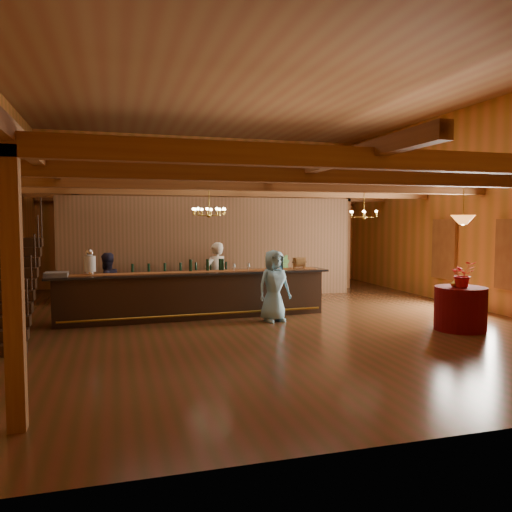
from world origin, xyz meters
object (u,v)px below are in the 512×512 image
object	(u,v)px
beverage_dispenser	(90,263)
staff_second	(106,285)
backbar_shelf	(181,287)
pendant_lamp	(463,220)
bartender	(216,277)
floor_plant	(277,278)
round_table	(460,309)
tasting_bar	(195,295)
chandelier_right	(364,214)
chandelier_left	(209,211)
raffle_drum	(299,262)
guest	(274,286)

from	to	relation	value
beverage_dispenser	staff_second	size ratio (longest dim) A/B	0.37
beverage_dispenser	backbar_shelf	size ratio (longest dim) A/B	0.19
backbar_shelf	pendant_lamp	size ratio (longest dim) A/B	3.48
bartender	floor_plant	bearing A→B (deg)	-176.17
pendant_lamp	staff_second	distance (m)	8.39
pendant_lamp	bartender	xyz separation A→B (m)	(-4.65, 3.74, -1.49)
round_table	staff_second	size ratio (longest dim) A/B	0.68
tasting_bar	chandelier_right	xyz separation A→B (m)	(4.70, 0.27, 2.00)
chandelier_left	pendant_lamp	xyz separation A→B (m)	(4.99, -2.86, -0.20)
bartender	chandelier_right	bearing A→B (deg)	149.80
raffle_drum	guest	xyz separation A→B (m)	(-0.99, -0.94, -0.46)
raffle_drum	floor_plant	xyz separation A→B (m)	(-0.02, 1.78, -0.61)
chandelier_right	bartender	bearing A→B (deg)	172.17
tasting_bar	floor_plant	size ratio (longest dim) A/B	4.87
round_table	backbar_shelf	bearing A→B (deg)	134.58
tasting_bar	beverage_dispenser	xyz separation A→B (m)	(-2.42, -0.01, 0.84)
backbar_shelf	pendant_lamp	world-z (taller)	pendant_lamp
chandelier_right	chandelier_left	bearing A→B (deg)	-175.61
pendant_lamp	staff_second	size ratio (longest dim) A/B	0.56
floor_plant	backbar_shelf	bearing A→B (deg)	165.30
chandelier_right	bartender	world-z (taller)	chandelier_right
round_table	chandelier_right	xyz separation A→B (m)	(-0.65, 3.19, 2.10)
backbar_shelf	guest	distance (m)	3.88
beverage_dispenser	chandelier_right	xyz separation A→B (m)	(7.11, 0.28, 1.16)
beverage_dispenser	backbar_shelf	world-z (taller)	beverage_dispenser
tasting_bar	bartender	size ratio (longest dim) A/B	3.75
round_table	chandelier_right	size ratio (longest dim) A/B	1.36
round_table	guest	size ratio (longest dim) A/B	0.64
tasting_bar	beverage_dispenser	bearing A→B (deg)	178.69
round_table	chandelier_left	xyz separation A→B (m)	(-4.99, 2.86, 2.13)
beverage_dispenser	round_table	world-z (taller)	beverage_dispenser
guest	floor_plant	bearing A→B (deg)	57.83
beverage_dispenser	round_table	size ratio (longest dim) A/B	0.55
chandelier_right	floor_plant	size ratio (longest dim) A/B	0.57
tasting_bar	round_table	size ratio (longest dim) A/B	6.24
raffle_drum	floor_plant	world-z (taller)	raffle_drum
pendant_lamp	tasting_bar	bearing A→B (deg)	151.32
backbar_shelf	bartender	xyz separation A→B (m)	(0.72, -1.70, 0.47)
tasting_bar	staff_second	world-z (taller)	staff_second
chandelier_right	pendant_lamp	world-z (taller)	same
guest	chandelier_left	bearing A→B (deg)	135.90
chandelier_left	pendant_lamp	world-z (taller)	same
beverage_dispenser	bartender	distance (m)	3.26
chandelier_left	staff_second	xyz separation A→B (m)	(-2.43, 0.72, -1.81)
raffle_drum	floor_plant	distance (m)	1.88
chandelier_right	pendant_lamp	distance (m)	3.27
chandelier_left	staff_second	world-z (taller)	chandelier_left
tasting_bar	raffle_drum	world-z (taller)	raffle_drum
staff_second	pendant_lamp	bearing A→B (deg)	122.62
backbar_shelf	bartender	world-z (taller)	bartender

